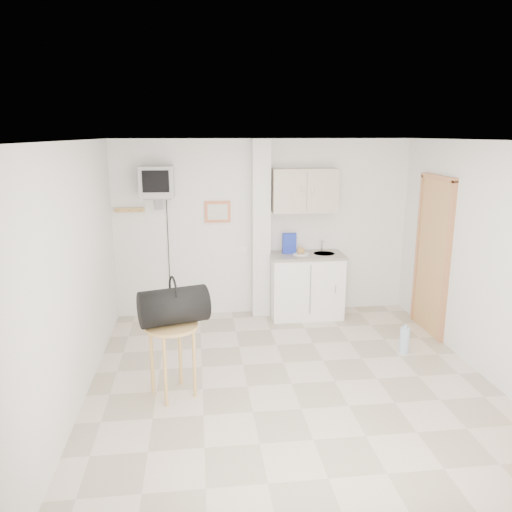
{
  "coord_description": "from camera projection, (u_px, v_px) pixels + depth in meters",
  "views": [
    {
      "loc": [
        -0.94,
        -4.7,
        2.56
      ],
      "look_at": [
        -0.3,
        0.6,
        1.25
      ],
      "focal_mm": 35.0,
      "sensor_mm": 36.0,
      "label": 1
    }
  ],
  "objects": [
    {
      "name": "ground",
      "position": [
        291.0,
        384.0,
        5.25
      ],
      "size": [
        4.5,
        4.5,
        0.0
      ],
      "primitive_type": "plane",
      "color": "beige",
      "rests_on": "ground"
    },
    {
      "name": "room_envelope",
      "position": [
        316.0,
        239.0,
        5.0
      ],
      "size": [
        4.24,
        4.54,
        2.55
      ],
      "color": "white",
      "rests_on": "ground"
    },
    {
      "name": "kitchenette",
      "position": [
        306.0,
        261.0,
        7.06
      ],
      "size": [
        1.03,
        0.58,
        2.1
      ],
      "color": "white",
      "rests_on": "ground"
    },
    {
      "name": "crt_television",
      "position": [
        157.0,
        183.0,
        6.57
      ],
      "size": [
        0.44,
        0.45,
        2.15
      ],
      "color": "slate",
      "rests_on": "ground"
    },
    {
      "name": "round_table",
      "position": [
        172.0,
        337.0,
        4.9
      ],
      "size": [
        0.52,
        0.52,
        0.75
      ],
      "rotation": [
        0.0,
        0.0,
        -0.3
      ],
      "color": "tan",
      "rests_on": "ground"
    },
    {
      "name": "duffel_bag",
      "position": [
        174.0,
        306.0,
        4.86
      ],
      "size": [
        0.73,
        0.53,
        0.49
      ],
      "rotation": [
        0.0,
        0.0,
        0.29
      ],
      "color": "black",
      "rests_on": "round_table"
    },
    {
      "name": "water_bottle",
      "position": [
        404.0,
        340.0,
        5.97
      ],
      "size": [
        0.12,
        0.12,
        0.35
      ],
      "color": "#A0BDD3",
      "rests_on": "ground"
    }
  ]
}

